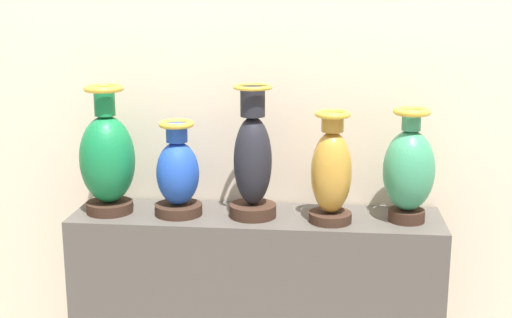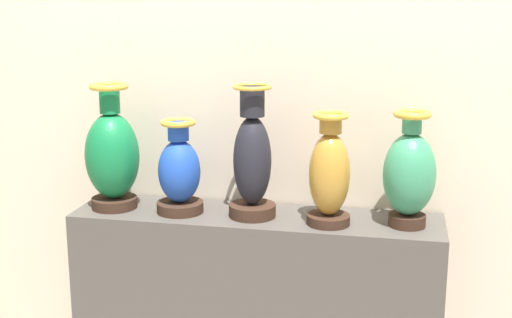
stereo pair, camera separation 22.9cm
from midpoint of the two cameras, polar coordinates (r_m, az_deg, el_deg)
name	(u,v)px [view 2 (the right image)]	position (r m, az deg, el deg)	size (l,w,h in m)	color
back_wall	(267,79)	(2.45, 3.61, 6.55)	(3.71, 0.14, 2.80)	beige
vase_emerald	(112,155)	(2.40, -9.13, 0.26)	(0.19, 0.19, 0.44)	#382319
vase_sapphire	(179,173)	(2.34, -3.57, -1.17)	(0.16, 0.16, 0.32)	#382319
vase_onyx	(252,161)	(2.28, 2.57, -0.19)	(0.16, 0.16, 0.44)	#382319
vase_ochre	(329,174)	(2.23, 9.02, -1.29)	(0.14, 0.14, 0.37)	#382319
vase_jade	(409,174)	(2.26, 15.40, -1.23)	(0.17, 0.17, 0.38)	#382319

